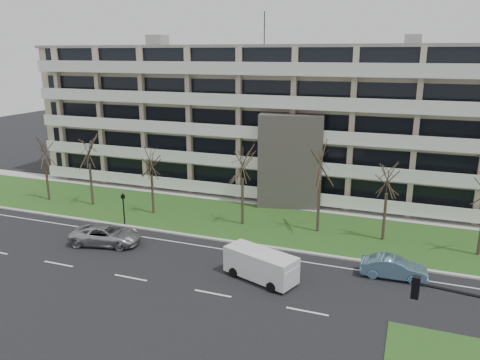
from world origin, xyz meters
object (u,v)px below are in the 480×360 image
at_px(white_van, 261,263).
at_px(pedestrian_signal, 123,205).
at_px(silver_pickup, 106,235).
at_px(blue_sedan, 394,268).

relative_size(white_van, pedestrian_signal, 1.82).
bearing_deg(silver_pickup, blue_sedan, -96.26).
height_order(blue_sedan, pedestrian_signal, pedestrian_signal).
bearing_deg(white_van, blue_sedan, 42.10).
bearing_deg(pedestrian_signal, blue_sedan, -0.14).
distance_m(blue_sedan, white_van, 8.86).
distance_m(silver_pickup, blue_sedan, 21.48).
height_order(white_van, pedestrian_signal, pedestrian_signal).
height_order(silver_pickup, blue_sedan, silver_pickup).
distance_m(silver_pickup, white_van, 13.28).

